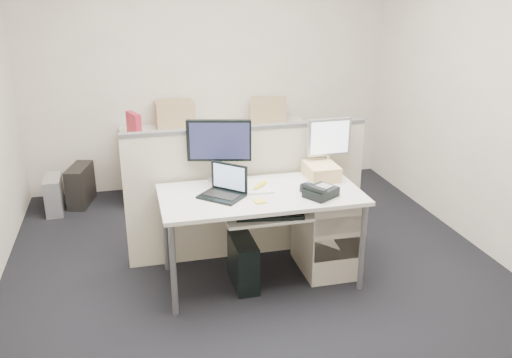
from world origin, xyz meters
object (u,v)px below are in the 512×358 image
object	(u,v)px
monitor_main	(219,151)
laptop	(221,183)
desk_phone	(321,192)
desk	(261,201)

from	to	relation	value
monitor_main	laptop	size ratio (longest dim) A/B	1.64
monitor_main	laptop	xyz separation A→B (m)	(-0.05, -0.34, -0.14)
desk_phone	monitor_main	bearing A→B (deg)	111.33
desk_phone	desk	bearing A→B (deg)	124.75
desk	laptop	distance (m)	0.35
desk	desk_phone	world-z (taller)	desk_phone
desk	monitor_main	world-z (taller)	monitor_main
laptop	desk_phone	world-z (taller)	laptop
desk	laptop	size ratio (longest dim) A/B	4.95
desk	laptop	world-z (taller)	laptop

